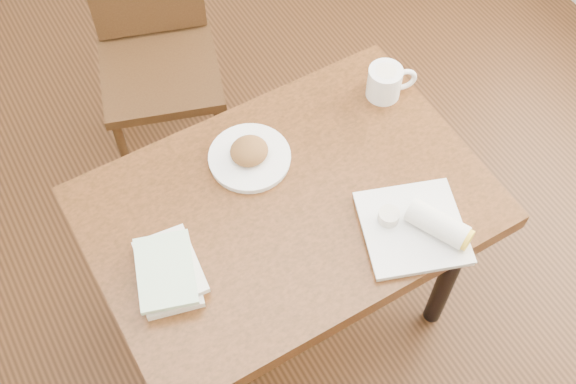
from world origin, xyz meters
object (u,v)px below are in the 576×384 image
plate_scone (249,155)px  plate_burrito (421,227)px  book_stack (168,271)px  table (288,219)px  chair_far (154,41)px  coffee_mug (386,82)px

plate_scone → plate_burrito: bearing=-57.4°
plate_scone → book_stack: bearing=-148.4°
table → chair_far: chair_far is taller
chair_far → plate_scone: bearing=-91.2°
plate_scone → coffee_mug: 0.47m
chair_far → book_stack: size_ratio=3.89×
table → plate_scone: 0.21m
table → book_stack: 0.40m
book_stack → chair_far: bearing=69.3°
plate_scone → book_stack: size_ratio=0.96×
table → chair_far: (-0.01, 0.94, -0.11)m
table → plate_scone: plate_scone is taller
chair_far → plate_scone: size_ratio=4.07×
coffee_mug → plate_burrito: 0.49m
book_stack → coffee_mug: bearing=15.6°
plate_scone → book_stack: (-0.35, -0.22, 0.00)m
plate_scone → plate_burrito: 0.51m
chair_far → coffee_mug: (0.45, -0.75, 0.26)m
chair_far → book_stack: (-0.37, -0.98, 0.23)m
chair_far → plate_scone: 0.79m
coffee_mug → plate_burrito: bearing=-113.4°
chair_far → book_stack: bearing=-110.7°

